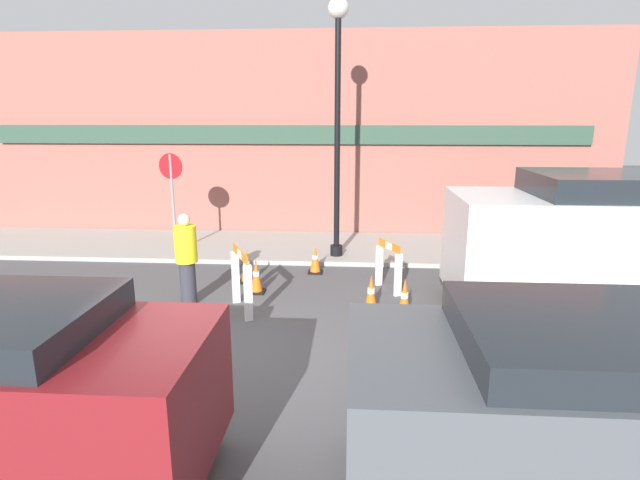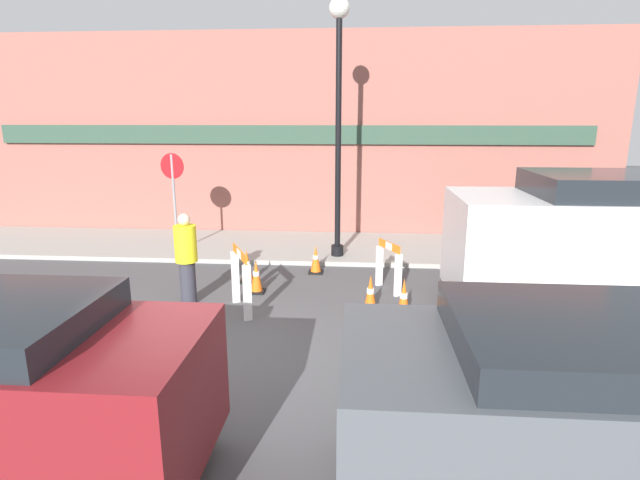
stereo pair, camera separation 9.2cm
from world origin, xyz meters
name	(u,v)px [view 1 (the left image)]	position (x,y,z in m)	size (l,w,h in m)	color
ground_plane	(215,358)	(0.00, 0.00, 0.00)	(60.00, 60.00, 0.00)	#4C4C4F
sidewalk_slab	(279,246)	(0.00, 6.01, 0.05)	(18.00, 3.02, 0.10)	#9E9B93
storefront_facade	(285,136)	(0.00, 7.59, 2.75)	(18.00, 0.22, 5.50)	#93564C
streetlamp_post	(338,97)	(1.51, 5.07, 3.68)	(0.44, 0.44, 5.60)	black
stop_sign	(172,187)	(-2.38, 5.19, 1.67)	(0.59, 0.13, 2.35)	gray
barricade_0	(389,265)	(2.58, 2.98, 0.51)	(0.47, 0.71, 0.96)	white
barricade_1	(241,278)	(0.00, 1.74, 0.61)	(0.54, 0.92, 1.10)	white
traffic_cone_0	(404,299)	(2.76, 1.62, 0.33)	(0.30, 0.30, 0.69)	black
traffic_cone_1	(315,260)	(1.10, 3.99, 0.29)	(0.30, 0.30, 0.61)	black
traffic_cone_2	(371,294)	(2.22, 1.84, 0.33)	(0.30, 0.30, 0.67)	black
traffic_cone_3	(256,277)	(0.07, 2.68, 0.32)	(0.30, 0.30, 0.66)	black
traffic_cone_4	(247,267)	(-0.24, 3.27, 0.33)	(0.30, 0.30, 0.69)	black
person_worker	(186,257)	(-1.03, 2.03, 0.87)	(0.45, 0.45, 1.64)	#33333D
parked_car_2	(591,410)	(3.80, -2.57, 1.00)	(3.87, 2.00, 1.77)	#4C5156
work_van	(621,240)	(6.27, 1.98, 1.31)	(5.42, 2.23, 2.40)	white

